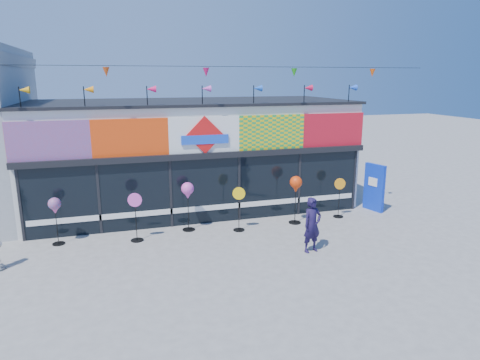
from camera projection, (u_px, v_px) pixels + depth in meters
name	position (u px, v px, depth m)	size (l,w,h in m)	color
ground	(233.00, 262.00, 11.80)	(80.00, 80.00, 0.00)	slate
kite_shop	(191.00, 153.00, 16.85)	(16.00, 5.70, 5.31)	silver
blue_sign	(374.00, 187.00, 16.21)	(0.37, 0.90, 1.80)	#0D32C7
spinner_0	(55.00, 207.00, 12.79)	(0.37, 0.37, 1.48)	black
spinner_1	(136.00, 216.00, 13.16)	(0.43, 0.39, 1.54)	black
spinner_2	(188.00, 192.00, 13.97)	(0.42, 0.42, 1.64)	black
spinner_3	(239.00, 208.00, 14.07)	(0.40, 0.38, 1.48)	black
spinner_4	(296.00, 186.00, 14.66)	(0.43, 0.43, 1.68)	black
spinner_5	(339.00, 197.00, 15.44)	(0.41, 0.37, 1.45)	black
adult_man	(312.00, 225.00, 12.34)	(0.59, 0.39, 1.63)	#1A1238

